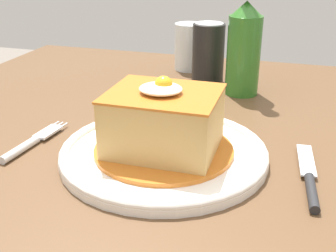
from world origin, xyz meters
TOP-DOWN VIEW (x-y plane):
  - dining_table at (0.00, 0.00)m, footprint 1.18×0.95m
  - main_plate at (-0.06, -0.09)m, footprint 0.29×0.29m
  - sandwich_meal at (-0.06, -0.09)m, footprint 0.19×0.19m
  - fork at (-0.26, -0.11)m, footprint 0.03×0.14m
  - knife at (0.13, -0.11)m, footprint 0.03×0.17m
  - soda_can at (-0.08, 0.27)m, footprint 0.07×0.07m
  - beer_bottle_green at (-0.00, 0.22)m, footprint 0.06×0.06m
  - drinking_glass at (-0.14, 0.35)m, footprint 0.07×0.07m

SIDE VIEW (x-z plane):
  - dining_table at x=0.00m, z-range 0.26..0.98m
  - fork at x=-0.26m, z-range 0.72..0.73m
  - knife at x=0.13m, z-range 0.72..0.73m
  - main_plate at x=-0.06m, z-range 0.72..0.74m
  - drinking_glass at x=-0.14m, z-range 0.71..0.82m
  - sandwich_meal at x=-0.06m, z-range 0.72..0.83m
  - soda_can at x=-0.08m, z-range 0.72..0.84m
  - beer_bottle_green at x=0.00m, z-range 0.69..0.95m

